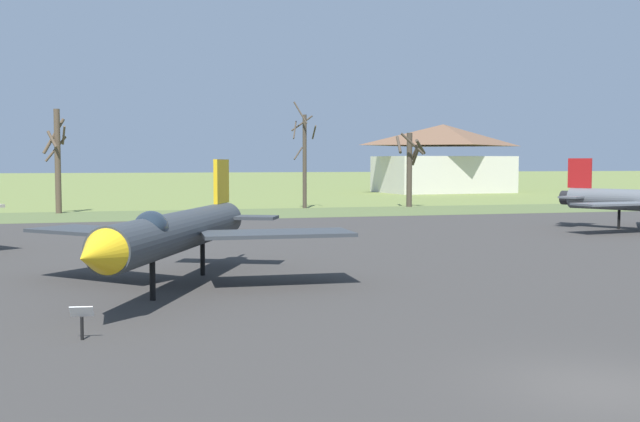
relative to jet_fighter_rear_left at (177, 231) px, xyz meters
The scene contains 9 objects.
ground_plane 15.61m from the jet_fighter_rear_left, 63.10° to the right, with size 600.00×600.00×0.00m, color olive.
asphalt_apron 7.78m from the jet_fighter_rear_left, 21.37° to the left, with size 102.73×55.15×0.05m, color #383533.
grass_verge_strip 37.04m from the jet_fighter_rear_left, 79.09° to the left, with size 162.73×12.00×0.06m, color #556438.
jet_fighter_rear_left is the anchor object (origin of this frame).
info_placard_rear_left 7.76m from the jet_fighter_rear_left, 111.79° to the right, with size 0.58×0.30×0.89m.
bare_tree_center 41.43m from the jet_fighter_rear_left, 99.54° to the left, with size 2.02×2.17×8.82m.
bare_tree_right_of_center 44.85m from the jet_fighter_rear_left, 70.54° to the left, with size 2.31×2.33×9.97m.
bare_tree_far_right 48.74m from the jet_fighter_rear_left, 58.72° to the left, with size 3.10×3.05×7.18m.
visitor_building 85.92m from the jet_fighter_rear_left, 59.64° to the left, with size 19.49×13.49×9.79m.
Camera 1 is at (-8.91, -12.22, 4.39)m, focal length 42.13 mm.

